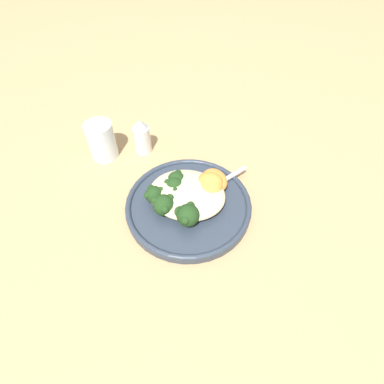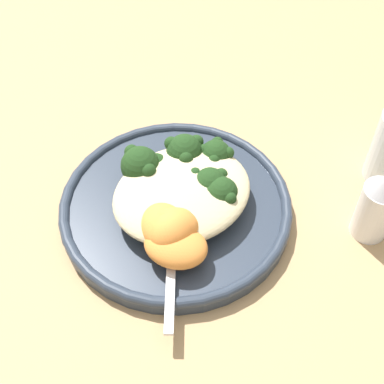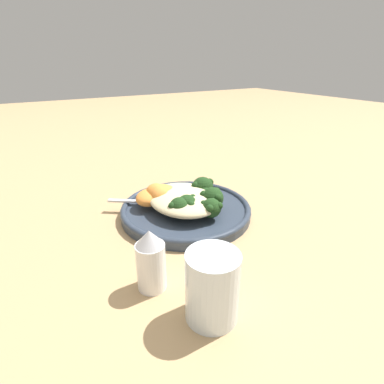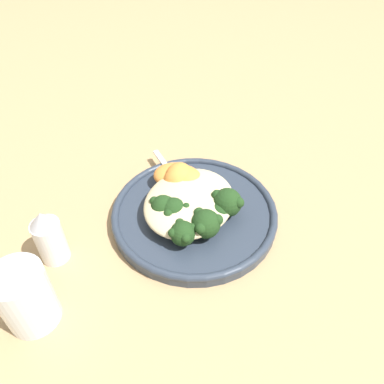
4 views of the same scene
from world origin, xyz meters
TOP-DOWN VIEW (x-y plane):
  - ground_plane at (0.00, 0.00)m, footprint 4.00×4.00m
  - plate at (-0.01, 0.00)m, footprint 0.26×0.26m
  - quinoa_mound at (-0.02, 0.01)m, footprint 0.15×0.13m
  - broccoli_stalk_0 at (-0.04, 0.03)m, footprint 0.08×0.06m
  - broccoli_stalk_1 at (-0.04, 0.02)m, footprint 0.08×0.04m
  - broccoli_stalk_2 at (-0.06, -0.01)m, footprint 0.11×0.05m
  - broccoli_stalk_3 at (-0.04, -0.03)m, footprint 0.10×0.08m
  - broccoli_stalk_4 at (-0.01, -0.03)m, footprint 0.05×0.08m
  - broccoli_stalk_5 at (-0.00, -0.04)m, footprint 0.04×0.09m
  - sweet_potato_chunk_0 at (0.02, 0.04)m, footprint 0.06×0.07m
  - sweet_potato_chunk_1 at (0.03, 0.06)m, footprint 0.08×0.08m
  - sweet_potato_chunk_2 at (0.02, 0.04)m, footprint 0.06×0.06m
  - sweet_potato_chunk_3 at (0.02, 0.05)m, footprint 0.06×0.05m
  - spoon at (0.03, 0.06)m, footprint 0.08×0.10m
  - salt_shaker at (-0.17, 0.14)m, footprint 0.04×0.04m

SIDE VIEW (x-z plane):
  - ground_plane at x=0.00m, z-range 0.00..0.00m
  - plate at x=-0.01m, z-range 0.00..0.02m
  - spoon at x=0.03m, z-range 0.02..0.03m
  - broccoli_stalk_4 at x=-0.01m, z-range 0.02..0.05m
  - sweet_potato_chunk_1 at x=0.03m, z-range 0.02..0.05m
  - broccoli_stalk_2 at x=-0.06m, z-range 0.02..0.06m
  - quinoa_mound at x=-0.02m, z-range 0.02..0.05m
  - broccoli_stalk_0 at x=-0.04m, z-range 0.02..0.06m
  - broccoli_stalk_1 at x=-0.04m, z-range 0.02..0.06m
  - sweet_potato_chunk_0 at x=0.02m, z-range 0.02..0.06m
  - broccoli_stalk_3 at x=-0.04m, z-range 0.02..0.06m
  - sweet_potato_chunk_2 at x=0.02m, z-range 0.02..0.06m
  - sweet_potato_chunk_3 at x=0.02m, z-range 0.02..0.06m
  - broccoli_stalk_5 at x=0.00m, z-range 0.02..0.07m
  - salt_shaker at x=-0.17m, z-range 0.00..0.09m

